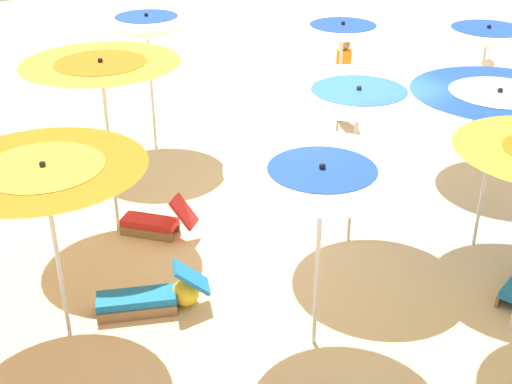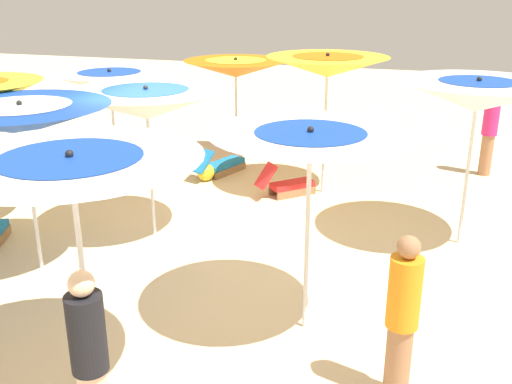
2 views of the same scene
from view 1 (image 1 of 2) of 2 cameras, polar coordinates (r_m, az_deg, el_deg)
name	(u,v)px [view 1 (image 1 of 2)]	position (r m, az deg, el deg)	size (l,w,h in m)	color
ground	(315,226)	(10.12, 4.98, -2.87)	(37.24, 37.24, 0.04)	beige
beach_umbrella_1	(498,106)	(9.22, 19.75, 6.90)	(2.26, 2.26, 2.32)	silver
beach_umbrella_2	(487,38)	(12.02, 18.97, 12.24)	(2.24, 2.24, 2.42)	silver
beach_umbrella_3	(321,185)	(6.82, 5.55, 0.57)	(1.99, 1.99, 2.25)	silver
beach_umbrella_4	(358,105)	(8.90, 8.61, 7.29)	(2.25, 2.25, 2.32)	silver
beach_umbrella_5	(343,33)	(12.06, 7.33, 13.16)	(2.12, 2.12, 2.34)	silver
beach_umbrella_6	(45,181)	(7.24, -17.40, 0.89)	(2.14, 2.14, 2.22)	silver
beach_umbrella_7	(102,75)	(9.38, -12.91, 9.64)	(2.13, 2.13, 2.54)	silver
beach_umbrella_8	(147,28)	(12.10, -9.19, 13.52)	(2.17, 2.17, 2.48)	silver
lounger_1	(146,296)	(8.34, -9.27, -8.68)	(0.81, 1.40, 0.60)	olive
lounger_2	(156,221)	(9.83, -8.45, -2.48)	(1.04, 1.01, 0.65)	olive
beachgoer_0	(343,78)	(13.77, 7.35, 9.51)	(0.30, 0.30, 1.67)	#A3704C
beachgoer_2	(482,101)	(13.07, 18.57, 7.27)	(0.30, 0.30, 1.66)	beige
beach_ball	(186,293)	(8.40, -5.96, -8.45)	(0.34, 0.34, 0.34)	yellow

